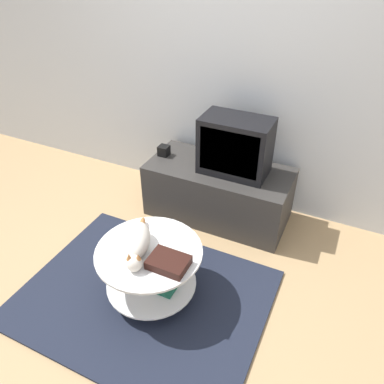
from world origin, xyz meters
TOP-DOWN VIEW (x-y plane):
  - ground_plane at (0.00, 0.00)m, footprint 12.00×12.00m
  - wall_back at (0.00, 1.49)m, footprint 8.00×0.05m
  - rug at (0.00, 0.00)m, footprint 1.70×1.31m
  - tv_stand at (0.11, 1.12)m, footprint 1.24×0.58m
  - tv at (0.23, 1.12)m, footprint 0.56×0.33m
  - speaker at (-0.43, 1.12)m, footprint 0.09×0.09m
  - coffee_table at (0.04, 0.05)m, footprint 0.71×0.71m
  - dvd_box at (0.23, -0.02)m, footprint 0.25×0.18m
  - cat at (-0.02, 0.02)m, footprint 0.28×0.48m

SIDE VIEW (x-z plane):
  - ground_plane at x=0.00m, z-range 0.00..0.00m
  - rug at x=0.00m, z-range 0.00..0.02m
  - tv_stand at x=0.11m, z-range 0.00..0.50m
  - coffee_table at x=0.04m, z-range 0.08..0.49m
  - dvd_box at x=0.23m, z-range 0.44..0.50m
  - cat at x=-0.02m, z-range 0.44..0.58m
  - speaker at x=-0.43m, z-range 0.50..0.59m
  - tv at x=0.23m, z-range 0.50..0.97m
  - wall_back at x=0.00m, z-range 0.00..2.60m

